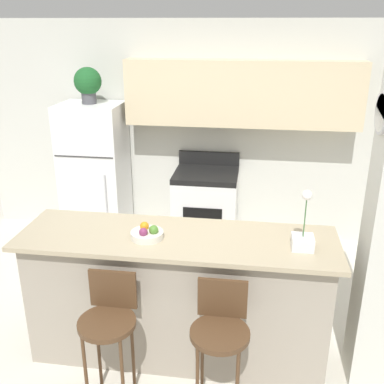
{
  "coord_description": "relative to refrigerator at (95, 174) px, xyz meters",
  "views": [
    {
      "loc": [
        0.54,
        -2.91,
        2.51
      ],
      "look_at": [
        0.0,
        0.79,
        1.09
      ],
      "focal_mm": 42.0,
      "sensor_mm": 36.0,
      "label": 1
    }
  ],
  "objects": [
    {
      "name": "ground_plane",
      "position": [
        1.32,
        -1.91,
        -0.83
      ],
      "size": [
        14.0,
        14.0,
        0.0
      ],
      "primitive_type": "plane",
      "color": "beige"
    },
    {
      "name": "wall_back",
      "position": [
        1.47,
        0.29,
        0.65
      ],
      "size": [
        5.6,
        0.38,
        2.55
      ],
      "color": "silver",
      "rests_on": "ground_plane"
    },
    {
      "name": "counter_bar",
      "position": [
        1.32,
        -1.91,
        -0.3
      ],
      "size": [
        2.35,
        0.7,
        1.04
      ],
      "color": "gray",
      "rests_on": "ground_plane"
    },
    {
      "name": "refrigerator",
      "position": [
        0.0,
        0.0,
        0.0
      ],
      "size": [
        0.71,
        0.63,
        1.65
      ],
      "color": "white",
      "rests_on": "ground_plane"
    },
    {
      "name": "stove_range",
      "position": [
        1.32,
        -0.0,
        -0.37
      ],
      "size": [
        0.72,
        0.65,
        1.07
      ],
      "color": "white",
      "rests_on": "ground_plane"
    },
    {
      "name": "bar_stool_left",
      "position": [
        0.95,
        -2.43,
        -0.19
      ],
      "size": [
        0.39,
        0.39,
        0.95
      ],
      "color": "#4C331E",
      "rests_on": "ground_plane"
    },
    {
      "name": "bar_stool_right",
      "position": [
        1.7,
        -2.43,
        -0.19
      ],
      "size": [
        0.39,
        0.39,
        0.95
      ],
      "color": "#4C331E",
      "rests_on": "ground_plane"
    },
    {
      "name": "potted_plant_on_fridge",
      "position": [
        -0.0,
        0.0,
        1.05
      ],
      "size": [
        0.3,
        0.3,
        0.4
      ],
      "color": "#4C4C51",
      "rests_on": "refrigerator"
    },
    {
      "name": "orchid_vase",
      "position": [
        2.22,
        -1.97,
        0.31
      ],
      "size": [
        0.15,
        0.15,
        0.43
      ],
      "color": "white",
      "rests_on": "counter_bar"
    },
    {
      "name": "fruit_bowl",
      "position": [
        1.12,
        -1.97,
        0.25
      ],
      "size": [
        0.24,
        0.24,
        0.11
      ],
      "color": "silver",
      "rests_on": "counter_bar"
    }
  ]
}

